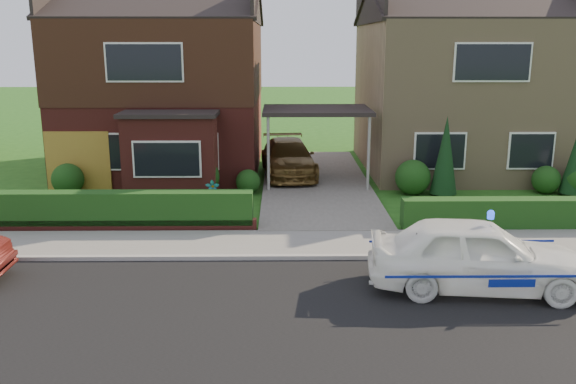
{
  "coord_description": "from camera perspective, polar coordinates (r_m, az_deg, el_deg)",
  "views": [
    {
      "loc": [
        -1.27,
        -10.69,
        5.09
      ],
      "look_at": [
        -1.1,
        3.5,
        1.56
      ],
      "focal_mm": 38.0,
      "sensor_mm": 36.0,
      "label": 1
    }
  ],
  "objects": [
    {
      "name": "shrub_right_mid",
      "position": [
        22.61,
        23.0,
        1.06
      ],
      "size": [
        0.96,
        0.96,
        0.96
      ],
      "primitive_type": "sphere",
      "color": "#173510",
      "rests_on": "ground"
    },
    {
      "name": "shrub_left_far",
      "position": [
        21.93,
        -19.91,
        1.13
      ],
      "size": [
        1.08,
        1.08,
        1.08
      ],
      "primitive_type": "sphere",
      "color": "#173510",
      "rests_on": "ground"
    },
    {
      "name": "potted_plant_b",
      "position": [
        17.7,
        -12.09,
        -1.81
      ],
      "size": [
        0.53,
        0.52,
        0.76
      ],
      "primitive_type": "imported",
      "rotation": [
        0.0,
        0.0,
        0.87
      ],
      "color": "gray",
      "rests_on": "ground"
    },
    {
      "name": "police_car",
      "position": [
        13.29,
        17.31,
        -5.69
      ],
      "size": [
        4.13,
        4.66,
        1.69
      ],
      "rotation": [
        0.0,
        0.0,
        1.46
      ],
      "color": "white",
      "rests_on": "ground"
    },
    {
      "name": "garage_door",
      "position": [
        22.17,
        -19.02,
        2.68
      ],
      "size": [
        2.2,
        0.1,
        2.1
      ],
      "primitive_type": "cube",
      "color": "olive",
      "rests_on": "ground"
    },
    {
      "name": "hedge_left",
      "position": [
        17.52,
        -15.65,
        -3.47
      ],
      "size": [
        7.5,
        0.55,
        0.9
      ],
      "primitive_type": "cube",
      "color": "#173510",
      "rests_on": "ground"
    },
    {
      "name": "conifer_a",
      "position": [
        20.98,
        14.48,
        3.1
      ],
      "size": [
        0.9,
        0.9,
        2.6
      ],
      "primitive_type": "cone",
      "color": "black",
      "rests_on": "ground"
    },
    {
      "name": "hedge_right",
      "position": [
        18.26,
        22.19,
        -3.3
      ],
      "size": [
        7.5,
        0.55,
        0.8
      ],
      "primitive_type": "cube",
      "color": "#173510",
      "rests_on": "ground"
    },
    {
      "name": "ground",
      "position": [
        11.91,
        5.63,
        -11.42
      ],
      "size": [
        120.0,
        120.0,
        0.0
      ],
      "primitive_type": "plane",
      "color": "#1F5115",
      "rests_on": "ground"
    },
    {
      "name": "driveway",
      "position": [
        22.3,
        2.61,
        0.9
      ],
      "size": [
        3.8,
        12.0,
        0.12
      ],
      "primitive_type": "cube",
      "color": "#666059",
      "rests_on": "ground"
    },
    {
      "name": "carport_link",
      "position": [
        21.82,
        2.7,
        7.53
      ],
      "size": [
        3.8,
        3.0,
        2.77
      ],
      "color": "black",
      "rests_on": "ground"
    },
    {
      "name": "kerb",
      "position": [
        14.69,
        4.36,
        -6.11
      ],
      "size": [
        60.0,
        0.16,
        0.12
      ],
      "primitive_type": "cube",
      "color": "#9E9993",
      "rests_on": "ground"
    },
    {
      "name": "sidewalk",
      "position": [
        15.68,
        4.03,
        -4.83
      ],
      "size": [
        60.0,
        2.0,
        0.1
      ],
      "primitive_type": "cube",
      "color": "slate",
      "rests_on": "ground"
    },
    {
      "name": "dwarf_wall",
      "position": [
        17.33,
        -15.81,
        -3.05
      ],
      "size": [
        7.7,
        0.25,
        0.36
      ],
      "primitive_type": "cube",
      "color": "maroon",
      "rests_on": "ground"
    },
    {
      "name": "potted_plant_a",
      "position": [
        19.16,
        -7.04,
        -0.25
      ],
      "size": [
        0.53,
        0.45,
        0.85
      ],
      "primitive_type": "imported",
      "rotation": [
        0.0,
        0.0,
        0.37
      ],
      "color": "gray",
      "rests_on": "ground"
    },
    {
      "name": "house_left",
      "position": [
        25.04,
        -11.25,
        10.76
      ],
      "size": [
        7.5,
        9.53,
        7.25
      ],
      "color": "maroon",
      "rests_on": "ground"
    },
    {
      "name": "potted_plant_c",
      "position": [
        20.34,
        -8.34,
        0.38
      ],
      "size": [
        0.51,
        0.51,
        0.74
      ],
      "primitive_type": "imported",
      "rotation": [
        0.0,
        0.0,
        1.3
      ],
      "color": "gray",
      "rests_on": "ground"
    },
    {
      "name": "house_right",
      "position": [
        25.72,
        15.54,
        10.27
      ],
      "size": [
        7.5,
        8.06,
        7.25
      ],
      "color": "tan",
      "rests_on": "ground"
    },
    {
      "name": "shrub_left_near",
      "position": [
        20.85,
        -3.76,
        0.98
      ],
      "size": [
        0.84,
        0.84,
        0.84
      ],
      "primitive_type": "sphere",
      "color": "#173510",
      "rests_on": "ground"
    },
    {
      "name": "shrub_right_near",
      "position": [
        21.07,
        11.6,
        1.36
      ],
      "size": [
        1.2,
        1.2,
        1.2
      ],
      "primitive_type": "sphere",
      "color": "#173510",
      "rests_on": "ground"
    },
    {
      "name": "road",
      "position": [
        11.91,
        5.63,
        -11.42
      ],
      "size": [
        60.0,
        6.0,
        0.02
      ],
      "primitive_type": "cube",
      "color": "black",
      "rests_on": "ground"
    },
    {
      "name": "shrub_left_mid",
      "position": [
        20.66,
        -8.25,
        1.42
      ],
      "size": [
        1.32,
        1.32,
        1.32
      ],
      "primitive_type": "sphere",
      "color": "#173510",
      "rests_on": "ground"
    },
    {
      "name": "driveway_car",
      "position": [
        23.12,
        0.01,
        3.22
      ],
      "size": [
        2.29,
        4.75,
        1.33
      ],
      "primitive_type": "imported",
      "rotation": [
        0.0,
        0.0,
        0.09
      ],
      "color": "brown",
      "rests_on": "driveway"
    },
    {
      "name": "conifer_b",
      "position": [
        22.56,
        25.31,
        2.42
      ],
      "size": [
        0.9,
        0.9,
        2.2
      ],
      "primitive_type": "cone",
      "color": "black",
      "rests_on": "ground"
    }
  ]
}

